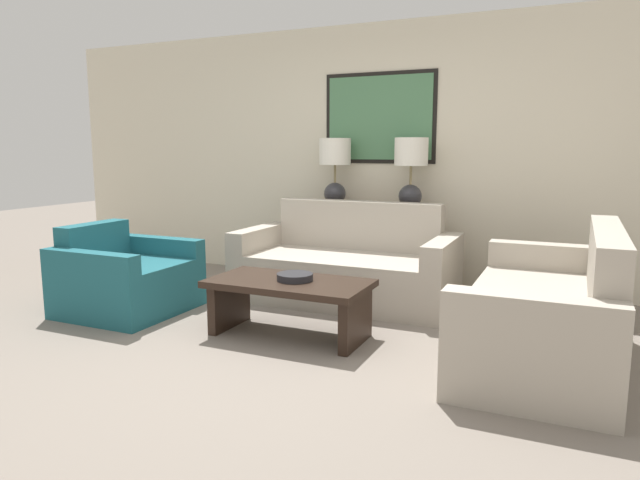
{
  "coord_description": "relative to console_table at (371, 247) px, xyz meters",
  "views": [
    {
      "loc": [
        1.9,
        -3.21,
        1.39
      ],
      "look_at": [
        -0.0,
        1.0,
        0.65
      ],
      "focal_mm": 32.0,
      "sensor_mm": 36.0,
      "label": 1
    }
  ],
  "objects": [
    {
      "name": "console_table",
      "position": [
        0.0,
        0.0,
        0.0
      ],
      "size": [
        1.24,
        0.39,
        0.79
      ],
      "color": "brown",
      "rests_on": "ground_plane"
    },
    {
      "name": "ground_plane",
      "position": [
        0.0,
        -2.25,
        -0.4
      ],
      "size": [
        20.0,
        20.0,
        0.0
      ],
      "primitive_type": "plane",
      "color": "slate"
    },
    {
      "name": "couch_by_back_wall",
      "position": [
        0.0,
        -0.67,
        -0.1
      ],
      "size": [
        1.97,
        0.92,
        0.89
      ],
      "color": "#ADA393",
      "rests_on": "ground_plane"
    },
    {
      "name": "table_lamp_right",
      "position": [
        0.4,
        0.0,
        0.83
      ],
      "size": [
        0.33,
        0.33,
        0.71
      ],
      "color": "#333338",
      "rests_on": "console_table"
    },
    {
      "name": "couch_by_side",
      "position": [
        1.77,
        -1.5,
        -0.1
      ],
      "size": [
        0.92,
        1.97,
        0.89
      ],
      "color": "#ADA393",
      "rests_on": "ground_plane"
    },
    {
      "name": "table_lamp_left",
      "position": [
        -0.4,
        0.0,
        0.83
      ],
      "size": [
        0.33,
        0.33,
        0.71
      ],
      "color": "#333338",
      "rests_on": "console_table"
    },
    {
      "name": "back_wall",
      "position": [
        0.0,
        0.27,
        0.94
      ],
      "size": [
        7.94,
        0.12,
        2.65
      ],
      "color": "beige",
      "rests_on": "ground_plane"
    },
    {
      "name": "armchair_near_back_wall",
      "position": [
        -1.6,
        -1.79,
        -0.12
      ],
      "size": [
        0.92,
        0.97,
        0.75
      ],
      "color": "#1E5B66",
      "rests_on": "ground_plane"
    },
    {
      "name": "coffee_table",
      "position": [
        -0.01,
        -1.8,
        -0.08
      ],
      "size": [
        1.19,
        0.63,
        0.43
      ],
      "color": "black",
      "rests_on": "ground_plane"
    },
    {
      "name": "decorative_bowl",
      "position": [
        0.03,
        -1.78,
        0.06
      ],
      "size": [
        0.27,
        0.27,
        0.05
      ],
      "color": "#232328",
      "rests_on": "coffee_table"
    }
  ]
}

